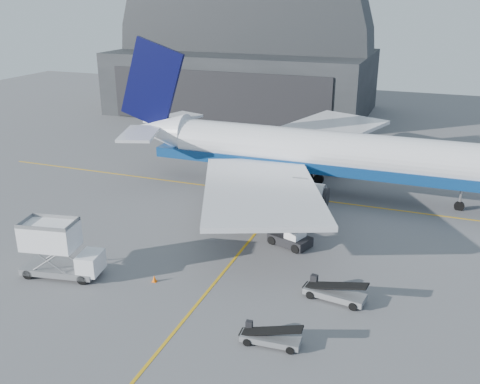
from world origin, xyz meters
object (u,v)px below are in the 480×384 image
at_px(catering_truck, 58,250).
at_px(belt_loader_a, 270,337).
at_px(airliner, 309,152).
at_px(pushback_tug, 291,239).
at_px(belt_loader_b, 334,293).

height_order(catering_truck, belt_loader_a, catering_truck).
height_order(airliner, catering_truck, airliner).
bearing_deg(pushback_tug, belt_loader_b, -34.21).
bearing_deg(catering_truck, pushback_tug, 26.42).
distance_m(airliner, belt_loader_a, 31.32).
xyz_separation_m(airliner, belt_loader_a, (4.89, -30.61, -4.49)).
distance_m(airliner, belt_loader_b, 25.06).
bearing_deg(airliner, catering_truck, -118.21).
height_order(belt_loader_a, belt_loader_b, belt_loader_b).
bearing_deg(belt_loader_a, belt_loader_b, 63.92).
distance_m(catering_truck, belt_loader_b, 23.24).
bearing_deg(pushback_tug, catering_truck, -123.00).
bearing_deg(airliner, pushback_tug, -82.02).
bearing_deg(belt_loader_a, pushback_tug, 96.67).
height_order(catering_truck, pushback_tug, catering_truck).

